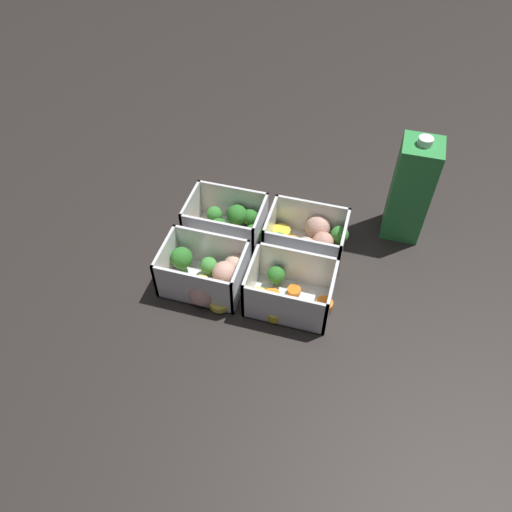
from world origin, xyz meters
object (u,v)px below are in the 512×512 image
Objects in this scene: container_near_right at (287,292)px; juice_carton at (411,190)px; container_far_right at (310,238)px; container_far_left at (222,225)px; container_near_left at (207,274)px.

juice_carton is (0.16, 0.22, 0.07)m from container_near_right.
container_near_right is at bearing -94.96° from container_far_right.
juice_carton is at bearing 18.69° from container_far_left.
container_near_right is 0.19m from container_far_left.
juice_carton reaches higher than container_far_right.
container_far_left is at bearing 142.18° from container_near_right.
container_near_right and container_far_right have the same top height.
container_near_right is 0.97× the size of container_far_left.
container_near_left is at bearing -139.24° from container_far_right.
container_near_left is at bearing -179.91° from container_near_right.
juice_carton is (0.31, 0.11, 0.07)m from container_far_left.
container_near_right is 0.28m from juice_carton.
container_near_left is 0.96× the size of container_far_left.
container_near_left is at bearing -84.34° from container_far_left.
container_far_right is (0.01, 0.13, 0.00)m from container_near_right.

